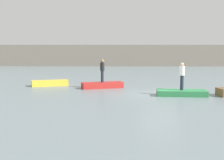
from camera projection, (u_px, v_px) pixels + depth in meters
ground_plane at (160, 95)px, 21.14m from camera, size 120.00×120.00×0.00m
embankment_wall at (137, 55)px, 49.34m from camera, size 80.00×1.20×3.26m
rowboat_yellow at (50, 83)px, 25.61m from camera, size 3.00×1.78×0.44m
rowboat_red at (102, 85)px, 24.28m from camera, size 3.24×1.86×0.44m
rowboat_green at (182, 93)px, 20.65m from camera, size 3.24×1.49×0.37m
person_white_shirt at (182, 75)px, 20.53m from camera, size 0.32×0.32×1.76m
person_dark_shirt at (102, 69)px, 24.15m from camera, size 0.32×0.32×1.74m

